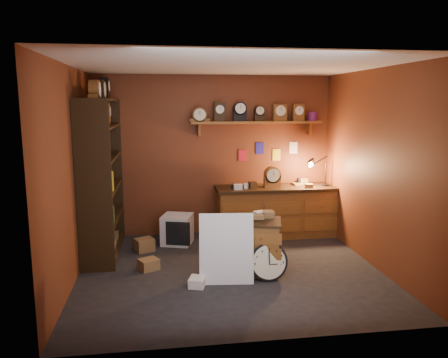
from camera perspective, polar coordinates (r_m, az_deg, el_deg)
floor at (r=6.04m, az=0.80°, el=-11.86°), size 4.00×4.00×0.00m
room_shell at (r=5.74m, az=1.11°, el=4.74°), size 4.02×3.62×2.71m
shelving_unit at (r=6.65m, az=-15.99°, el=1.00°), size 0.47×1.60×2.58m
workbench at (r=7.48m, az=7.00°, el=-3.82°), size 2.09×0.66×1.36m
low_cabinet at (r=5.86m, az=4.26°, el=-8.48°), size 0.74×0.67×0.81m
big_round_clock at (r=5.68m, az=5.83°, el=-10.73°), size 0.49×0.16×0.49m
white_panel at (r=5.68m, az=0.32°, el=-13.28°), size 0.69×0.25×0.90m
mini_fridge at (r=7.09m, az=-6.12°, el=-6.56°), size 0.56×0.58×0.47m
floor_box_a at (r=6.12m, az=-9.80°, el=-10.93°), size 0.31×0.30×0.15m
floor_box_b at (r=5.55m, az=-3.51°, el=-13.27°), size 0.25×0.27×0.11m
floor_box_c at (r=6.85m, az=-10.37°, el=-8.46°), size 0.33×0.31×0.20m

